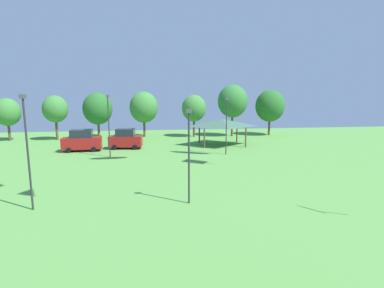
{
  "coord_description": "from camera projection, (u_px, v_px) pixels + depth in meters",
  "views": [
    {
      "loc": [
        -0.43,
        1.78,
        7.08
      ],
      "look_at": [
        1.37,
        15.32,
        4.75
      ],
      "focal_mm": 28.0,
      "sensor_mm": 36.0,
      "label": 1
    }
  ],
  "objects": [
    {
      "name": "parked_car_leftmost",
      "position": [
        82.0,
        141.0,
        36.84
      ],
      "size": [
        4.73,
        2.2,
        2.69
      ],
      "rotation": [
        0.0,
        0.0,
        0.05
      ],
      "color": "maroon",
      "rests_on": "ground"
    },
    {
      "name": "parked_car_second_from_left",
      "position": [
        126.0,
        139.0,
        38.48
      ],
      "size": [
        4.31,
        2.25,
        2.6
      ],
      "rotation": [
        0.0,
        0.0,
        -0.1
      ],
      "color": "maroon",
      "rests_on": "ground"
    },
    {
      "name": "park_pavilion",
      "position": [
        222.0,
        123.0,
        40.91
      ],
      "size": [
        7.2,
        5.4,
        3.6
      ],
      "color": "brown",
      "rests_on": "ground"
    },
    {
      "name": "light_post_0",
      "position": [
        109.0,
        123.0,
        33.04
      ],
      "size": [
        0.36,
        0.2,
        6.89
      ],
      "color": "#2D2D33",
      "rests_on": "ground"
    },
    {
      "name": "light_post_1",
      "position": [
        27.0,
        147.0,
        17.77
      ],
      "size": [
        0.36,
        0.2,
        7.02
      ],
      "color": "#2D2D33",
      "rests_on": "ground"
    },
    {
      "name": "light_post_2",
      "position": [
        189.0,
        151.0,
        18.94
      ],
      "size": [
        0.36,
        0.2,
        6.1
      ],
      "color": "#2D2D33",
      "rests_on": "ground"
    },
    {
      "name": "light_post_3",
      "position": [
        226.0,
        123.0,
        34.47
      ],
      "size": [
        0.36,
        0.2,
        6.56
      ],
      "color": "#2D2D33",
      "rests_on": "ground"
    },
    {
      "name": "treeline_tree_0",
      "position": [
        7.0,
        112.0,
        44.44
      ],
      "size": [
        3.74,
        3.74,
        6.37
      ],
      "color": "brown",
      "rests_on": "ground"
    },
    {
      "name": "treeline_tree_1",
      "position": [
        55.0,
        109.0,
        45.22
      ],
      "size": [
        3.71,
        3.71,
        6.75
      ],
      "color": "brown",
      "rests_on": "ground"
    },
    {
      "name": "treeline_tree_2",
      "position": [
        98.0,
        109.0,
        47.94
      ],
      "size": [
        4.64,
        4.64,
        7.18
      ],
      "color": "brown",
      "rests_on": "ground"
    },
    {
      "name": "treeline_tree_3",
      "position": [
        144.0,
        107.0,
        48.39
      ],
      "size": [
        4.56,
        4.56,
        7.34
      ],
      "color": "brown",
      "rests_on": "ground"
    },
    {
      "name": "treeline_tree_4",
      "position": [
        194.0,
        108.0,
        48.68
      ],
      "size": [
        3.93,
        3.93,
        6.81
      ],
      "color": "brown",
      "rests_on": "ground"
    },
    {
      "name": "treeline_tree_5",
      "position": [
        233.0,
        101.0,
        49.17
      ],
      "size": [
        4.88,
        4.88,
        8.47
      ],
      "color": "brown",
      "rests_on": "ground"
    },
    {
      "name": "treeline_tree_6",
      "position": [
        270.0,
        106.0,
        50.53
      ],
      "size": [
        4.86,
        4.86,
        7.63
      ],
      "color": "brown",
      "rests_on": "ground"
    }
  ]
}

